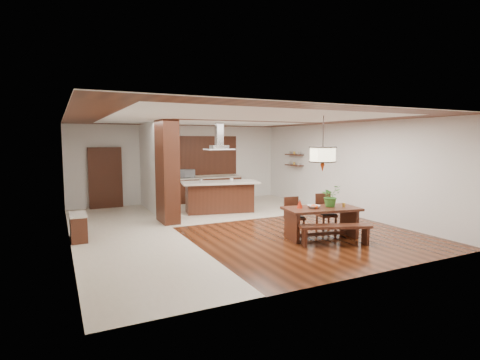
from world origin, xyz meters
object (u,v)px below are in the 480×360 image
kitchen_island (220,196)px  microwave (187,174)px  pendant_lantern (323,144)px  dining_chair_left (295,216)px  hallway_console (78,227)px  dining_chair_right (326,213)px  dining_table (321,216)px  fruit_bowl (314,207)px  range_hood (219,136)px  island_cup (232,180)px  foliage_plant (331,196)px  dining_bench (335,235)px

kitchen_island → microwave: size_ratio=4.63×
pendant_lantern → dining_chair_left: bearing=119.6°
hallway_console → dining_chair_right: size_ratio=0.91×
hallway_console → dining_chair_left: bearing=-19.4°
dining_table → pendant_lantern: pendant_lantern is taller
fruit_bowl → range_hood: 4.43m
dining_chair_left → island_cup: island_cup is taller
fruit_bowl → kitchen_island: bearing=99.7°
dining_table → island_cup: (-0.51, 3.98, 0.52)m
dining_table → foliage_plant: size_ratio=3.61×
fruit_bowl → dining_bench: bearing=-80.7°
dining_chair_left → microwave: size_ratio=1.62×
dining_chair_right → dining_chair_left: bearing=-179.9°
kitchen_island → range_hood: (0.00, 0.00, 1.95)m
hallway_console → range_hood: size_ratio=0.98×
pendant_lantern → island_cup: pendant_lantern is taller
range_hood → island_cup: bearing=-12.5°
dining_chair_right → range_hood: bearing=121.5°
dining_table → island_cup: 4.04m
dining_chair_right → island_cup: size_ratio=8.22×
foliage_plant → kitchen_island: 4.24m
range_hood → microwave: (-0.35, 2.22, -1.36)m
hallway_console → kitchen_island: kitchen_island is taller
dining_bench → kitchen_island: (-0.79, 4.69, 0.29)m
foliage_plant → kitchen_island: (-1.18, 4.04, -0.48)m
dining_chair_left → range_hood: 4.04m
dining_chair_right → dining_bench: bearing=-110.4°
dining_chair_right → foliage_plant: size_ratio=1.84×
dining_chair_left → range_hood: range_hood is taller
dining_table → foliage_plant: bearing=3.5°
dining_bench → foliage_plant: foliage_plant is taller
dining_bench → microwave: (-1.14, 6.91, 0.88)m
dining_table → range_hood: bearing=102.5°
fruit_bowl → kitchen_island: size_ratio=0.11×
microwave → dining_table: bearing=-63.1°
hallway_console → range_hood: bearing=21.9°
foliage_plant → pendant_lantern: bearing=-176.5°
dining_bench → microwave: bearing=99.4°
foliage_plant → range_hood: 4.46m
microwave → dining_chair_left: bearing=-65.3°
foliage_plant → fruit_bowl: size_ratio=1.85×
microwave → island_cup: bearing=-56.6°
fruit_bowl → range_hood: range_hood is taller
foliage_plant → range_hood: range_hood is taller
dining_bench → fruit_bowl: (-0.11, 0.65, 0.55)m
microwave → hallway_console: bearing=-119.5°
hallway_console → dining_chair_right: bearing=-18.0°
fruit_bowl → range_hood: size_ratio=0.31×
dining_bench → range_hood: range_hood is taller
hallway_console → kitchen_island: (4.32, 1.73, 0.20)m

